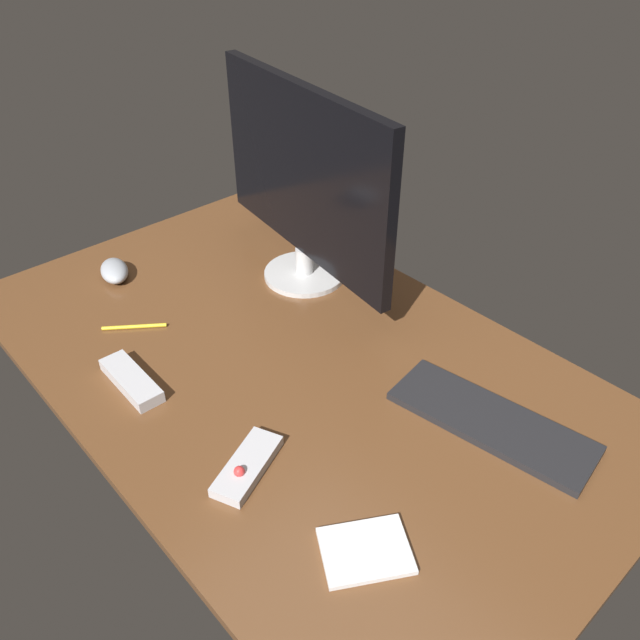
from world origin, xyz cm
name	(u,v)px	position (x,y,z in cm)	size (l,w,h in cm)	color
desk	(288,362)	(0.00, 0.00, 1.00)	(140.00, 84.00, 2.00)	brown
monitor	(303,182)	(-21.36, 23.10, 26.70)	(61.79, 19.70, 46.23)	#BCBCBC
keyboard	(491,422)	(39.16, 15.36, 2.74)	(37.07, 12.79, 1.48)	black
computer_mouse	(114,271)	(-51.75, -11.65, 3.96)	(10.93, 6.38, 3.92)	#999EA5
media_remote	(247,466)	(17.90, -23.81, 3.02)	(11.39, 16.24, 3.21)	#B7B7BC
tv_remote	(131,380)	(-14.16, -27.81, 3.24)	(16.75, 5.25, 2.48)	#B7B7BC
notepad	(365,551)	(42.21, -20.22, 2.45)	(13.14, 10.05, 0.90)	silver
pen	(134,327)	(-30.33, -18.39, 2.41)	(0.83, 0.83, 13.85)	yellow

